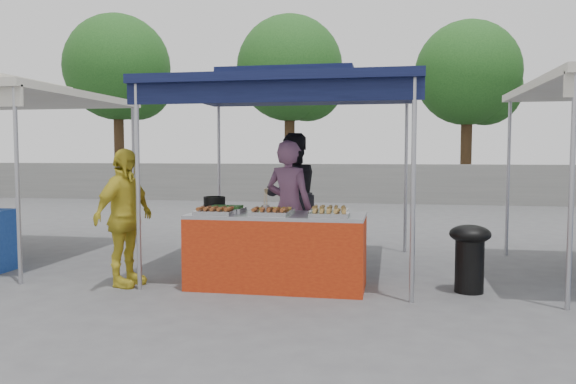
% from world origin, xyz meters
% --- Properties ---
extents(ground_plane, '(80.00, 80.00, 0.00)m').
position_xyz_m(ground_plane, '(0.00, 0.00, 0.00)').
color(ground_plane, '#505052').
extents(back_wall, '(40.00, 0.25, 1.20)m').
position_xyz_m(back_wall, '(0.00, 11.00, 0.60)').
color(back_wall, slate).
rests_on(back_wall, ground_plane).
extents(main_canopy, '(3.20, 3.20, 2.57)m').
position_xyz_m(main_canopy, '(0.00, 0.97, 2.37)').
color(main_canopy, '#A7A7AD').
rests_on(main_canopy, ground_plane).
extents(tree_0, '(3.81, 3.81, 6.54)m').
position_xyz_m(tree_0, '(-8.39, 12.85, 4.48)').
color(tree_0, '#392716').
rests_on(tree_0, ground_plane).
extents(tree_1, '(3.71, 3.68, 6.33)m').
position_xyz_m(tree_1, '(-2.11, 13.21, 4.33)').
color(tree_1, '#392716').
rests_on(tree_1, ground_plane).
extents(tree_2, '(3.48, 3.41, 5.86)m').
position_xyz_m(tree_2, '(3.85, 13.06, 4.01)').
color(tree_2, '#392716').
rests_on(tree_2, ground_plane).
extents(vendor_table, '(2.00, 0.80, 0.85)m').
position_xyz_m(vendor_table, '(0.00, -0.10, 0.43)').
color(vendor_table, '#AC2B0F').
rests_on(vendor_table, ground_plane).
extents(food_tray_fl, '(0.42, 0.30, 0.07)m').
position_xyz_m(food_tray_fl, '(-0.66, -0.34, 0.88)').
color(food_tray_fl, '#B2B2B6').
rests_on(food_tray_fl, vendor_table).
extents(food_tray_fm, '(0.42, 0.30, 0.07)m').
position_xyz_m(food_tray_fm, '(-0.04, -0.32, 0.88)').
color(food_tray_fm, '#B2B2B6').
rests_on(food_tray_fm, vendor_table).
extents(food_tray_fr, '(0.42, 0.30, 0.07)m').
position_xyz_m(food_tray_fr, '(0.63, -0.34, 0.88)').
color(food_tray_fr, '#B2B2B6').
rests_on(food_tray_fr, vendor_table).
extents(food_tray_bl, '(0.42, 0.30, 0.07)m').
position_xyz_m(food_tray_bl, '(-0.62, -0.03, 0.88)').
color(food_tray_bl, '#B2B2B6').
rests_on(food_tray_bl, vendor_table).
extents(food_tray_bm, '(0.42, 0.30, 0.07)m').
position_xyz_m(food_tray_bm, '(-0.03, -0.05, 0.88)').
color(food_tray_bm, '#B2B2B6').
rests_on(food_tray_bm, vendor_table).
extents(food_tray_br, '(0.42, 0.30, 0.07)m').
position_xyz_m(food_tray_br, '(0.59, 0.01, 0.88)').
color(food_tray_br, '#B2B2B6').
rests_on(food_tray_br, vendor_table).
extents(cooking_pot, '(0.27, 0.27, 0.16)m').
position_xyz_m(cooking_pot, '(-0.86, 0.26, 0.93)').
color(cooking_pot, black).
rests_on(cooking_pot, vendor_table).
extents(skewer_cup, '(0.09, 0.09, 0.11)m').
position_xyz_m(skewer_cup, '(-0.10, -0.23, 0.91)').
color(skewer_cup, '#A7A7AD').
rests_on(skewer_cup, vendor_table).
extents(wok_burner, '(0.45, 0.45, 0.76)m').
position_xyz_m(wok_burner, '(2.14, 0.05, 0.45)').
color(wok_burner, black).
rests_on(wok_burner, ground_plane).
extents(crate_left, '(0.50, 0.35, 0.30)m').
position_xyz_m(crate_left, '(-0.54, 0.58, 0.15)').
color(crate_left, navy).
rests_on(crate_left, ground_plane).
extents(crate_right, '(0.51, 0.36, 0.31)m').
position_xyz_m(crate_right, '(0.20, 0.43, 0.15)').
color(crate_right, navy).
rests_on(crate_right, ground_plane).
extents(crate_stacked, '(0.49, 0.34, 0.29)m').
position_xyz_m(crate_stacked, '(0.20, 0.43, 0.45)').
color(crate_stacked, navy).
rests_on(crate_stacked, crate_right).
extents(vendor_woman, '(0.72, 0.58, 1.70)m').
position_xyz_m(vendor_woman, '(0.01, 0.62, 0.85)').
color(vendor_woman, '#7A4E6E').
rests_on(vendor_woman, ground_plane).
extents(helper_man, '(1.13, 1.12, 1.84)m').
position_xyz_m(helper_man, '(-0.17, 1.85, 0.92)').
color(helper_man, black).
rests_on(helper_man, ground_plane).
extents(customer_person, '(0.59, 1.00, 1.60)m').
position_xyz_m(customer_person, '(-1.75, -0.34, 0.80)').
color(customer_person, gold).
rests_on(customer_person, ground_plane).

